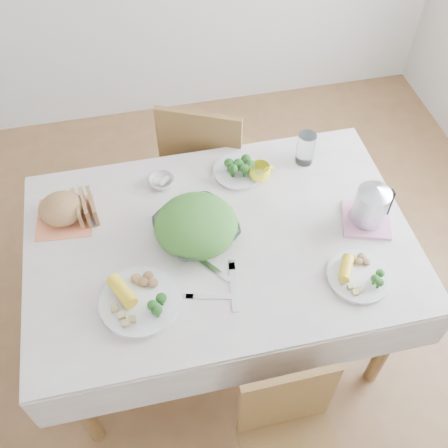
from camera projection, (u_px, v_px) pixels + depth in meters
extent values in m
plane|color=brown|center=(221.00, 329.00, 2.64)|extent=(3.60, 3.60, 0.00)
cube|color=brown|center=(221.00, 290.00, 2.35)|extent=(1.40, 0.90, 0.75)
cube|color=beige|center=(220.00, 239.00, 2.05)|extent=(1.50, 1.00, 0.01)
cube|color=brown|center=(210.00, 159.00, 2.74)|extent=(0.55, 0.55, 0.92)
imported|color=white|center=(196.00, 230.00, 2.02)|extent=(0.39, 0.39, 0.07)
cylinder|color=white|center=(140.00, 302.00, 1.85)|extent=(0.31, 0.31, 0.02)
cylinder|color=white|center=(359.00, 276.00, 1.92)|extent=(0.33, 0.33, 0.02)
cylinder|color=beige|center=(238.00, 172.00, 2.26)|extent=(0.27, 0.27, 0.02)
cube|color=#FF8655|center=(65.00, 218.00, 2.11)|extent=(0.24, 0.24, 0.00)
ellipsoid|color=olive|center=(62.00, 209.00, 2.06)|extent=(0.23, 0.23, 0.11)
imported|color=white|center=(162.00, 182.00, 2.21)|extent=(0.14, 0.14, 0.03)
imported|color=#FFF628|center=(260.00, 172.00, 2.22)|extent=(0.12, 0.12, 0.07)
cylinder|color=white|center=(305.00, 150.00, 2.26)|extent=(0.10, 0.10, 0.15)
cube|color=pink|center=(366.00, 219.00, 2.09)|extent=(0.24, 0.24, 0.01)
cylinder|color=#B2B5BA|center=(372.00, 201.00, 2.01)|extent=(0.16, 0.16, 0.18)
cube|color=silver|center=(211.00, 267.00, 1.96)|extent=(0.13, 0.16, 0.00)
cube|color=silver|center=(234.00, 287.00, 1.90)|extent=(0.06, 0.21, 0.00)
cube|color=silver|center=(210.00, 296.00, 1.88)|extent=(0.17, 0.06, 0.00)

